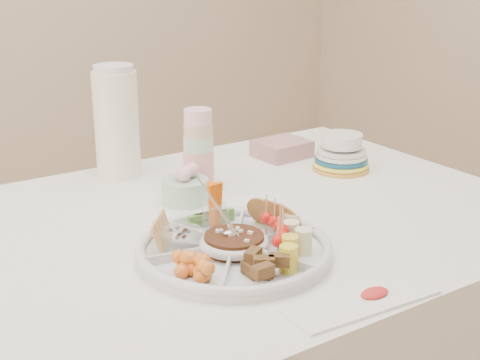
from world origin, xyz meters
TOP-DOWN VIEW (x-y plane):
  - party_tray at (-0.05, -0.18)m, footprint 0.44×0.44m
  - bean_dip at (-0.05, -0.18)m, footprint 0.14×0.14m
  - tortillas at (0.07, -0.13)m, footprint 0.13×0.13m
  - carrot_cucumber at (-0.03, -0.05)m, footprint 0.13×0.13m
  - pita_raisins at (-0.15, -0.09)m, footprint 0.14×0.14m
  - cherries at (-0.17, -0.22)m, footprint 0.14×0.14m
  - granola_chunks at (-0.07, -0.31)m, footprint 0.11×0.11m
  - banana_tomato at (0.05, -0.26)m, footprint 0.13×0.13m
  - cup_stack at (0.10, 0.21)m, footprint 0.10×0.10m
  - thermos at (-0.03, 0.41)m, footprint 0.12×0.12m
  - flower_bowl at (0.02, 0.14)m, footprint 0.12×0.12m
  - napkin_stack at (0.43, 0.31)m, footprint 0.15×0.13m
  - plate_stack at (0.50, 0.12)m, footprint 0.18×0.18m
  - placemat at (0.04, -0.45)m, footprint 0.29×0.11m

SIDE VIEW (x-z plane):
  - placemat at x=0.04m, z-range 0.76..0.76m
  - party_tray at x=-0.05m, z-range 0.76..0.80m
  - napkin_stack at x=0.43m, z-range 0.76..0.81m
  - bean_dip at x=-0.05m, z-range 0.77..0.81m
  - cherries at x=-0.17m, z-range 0.77..0.82m
  - granola_chunks at x=-0.07m, z-range 0.77..0.82m
  - flower_bowl at x=0.02m, z-range 0.76..0.84m
  - tortillas at x=0.07m, z-range 0.77..0.83m
  - pita_raisins at x=-0.15m, z-range 0.77..0.83m
  - plate_stack at x=0.50m, z-range 0.76..0.86m
  - banana_tomato at x=0.05m, z-range 0.77..0.86m
  - carrot_cucumber at x=-0.03m, z-range 0.77..0.87m
  - cup_stack at x=0.10m, z-range 0.76..0.97m
  - thermos at x=-0.03m, z-range 0.76..1.06m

